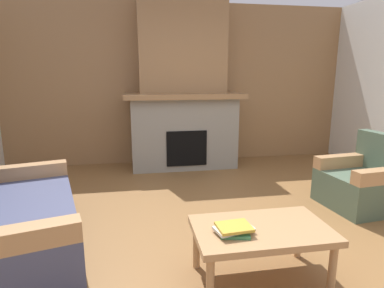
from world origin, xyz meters
TOP-DOWN VIEW (x-y plane):
  - ground at (0.00, 0.00)m, footprint 9.00×9.00m
  - wall_back_wood_panel at (0.00, 3.00)m, footprint 6.00×0.12m
  - fireplace at (0.00, 2.62)m, footprint 1.90×0.82m
  - couch at (-1.85, 0.23)m, footprint 1.26×1.95m
  - armchair at (1.82, 0.52)m, footprint 0.83×0.83m
  - coffee_table at (0.10, -0.59)m, footprint 1.00×0.60m
  - book_stack_near_edge at (-0.12, -0.64)m, footprint 0.30×0.23m

SIDE VIEW (x-z plane):
  - ground at x=0.00m, z-range 0.00..0.00m
  - couch at x=-1.85m, z-range -0.14..0.71m
  - armchair at x=1.82m, z-range -0.13..0.72m
  - coffee_table at x=0.10m, z-range 0.16..0.59m
  - book_stack_near_edge at x=-0.12m, z-range 0.43..0.49m
  - fireplace at x=0.00m, z-range -0.19..2.51m
  - wall_back_wood_panel at x=0.00m, z-range 0.00..2.70m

